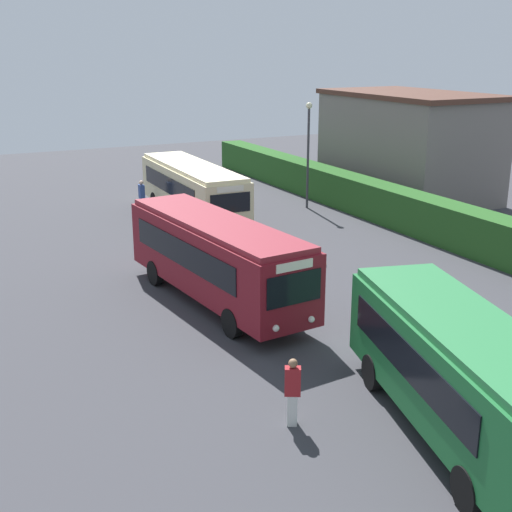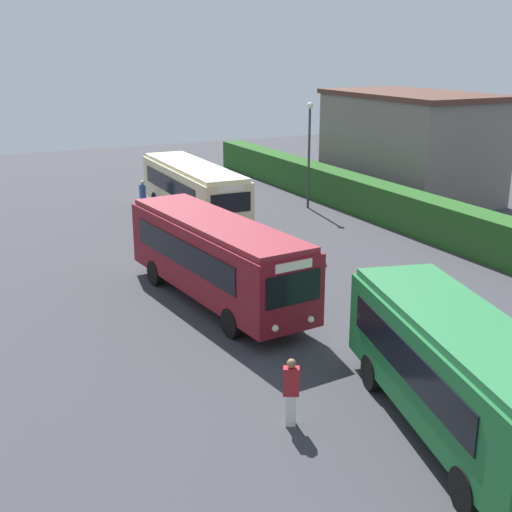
% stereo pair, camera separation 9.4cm
% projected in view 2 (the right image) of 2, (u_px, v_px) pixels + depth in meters
% --- Properties ---
extents(ground_plane, '(80.70, 80.70, 0.00)m').
position_uv_depth(ground_plane, '(227.00, 289.00, 27.05)').
color(ground_plane, '#38383D').
extents(bus_cream, '(10.55, 2.75, 3.02)m').
position_uv_depth(bus_cream, '(193.00, 188.00, 37.36)').
color(bus_cream, beige).
rests_on(bus_cream, ground_plane).
extents(bus_maroon, '(10.13, 3.40, 3.17)m').
position_uv_depth(bus_maroon, '(216.00, 256.00, 25.08)').
color(bus_maroon, maroon).
rests_on(bus_maroon, ground_plane).
extents(bus_green, '(9.06, 4.67, 3.05)m').
position_uv_depth(bus_green, '(460.00, 371.00, 16.37)').
color(bus_green, '#19602D').
rests_on(bus_green, ground_plane).
extents(person_left, '(0.50, 0.28, 1.90)m').
position_uv_depth(person_left, '(143.00, 196.00, 38.90)').
color(person_left, '#334C8C').
rests_on(person_left, ground_plane).
extents(person_center, '(0.42, 0.48, 1.82)m').
position_uv_depth(person_center, '(291.00, 390.00, 17.10)').
color(person_center, silver).
rests_on(person_center, ground_plane).
extents(hedge_row, '(52.35, 1.59, 1.97)m').
position_uv_depth(hedge_row, '(465.00, 229.00, 31.92)').
color(hedge_row, '#25551F').
rests_on(hedge_row, ground_plane).
extents(depot_building, '(11.47, 6.63, 6.44)m').
position_uv_depth(depot_building, '(409.00, 145.00, 42.88)').
color(depot_building, slate).
rests_on(depot_building, ground_plane).
extents(traffic_cone, '(0.36, 0.36, 0.60)m').
position_uv_depth(traffic_cone, '(323.00, 258.00, 29.96)').
color(traffic_cone, orange).
rests_on(traffic_cone, ground_plane).
extents(lamppost, '(0.36, 0.36, 6.10)m').
position_uv_depth(lamppost, '(309.00, 144.00, 39.41)').
color(lamppost, '#38383D').
rests_on(lamppost, ground_plane).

